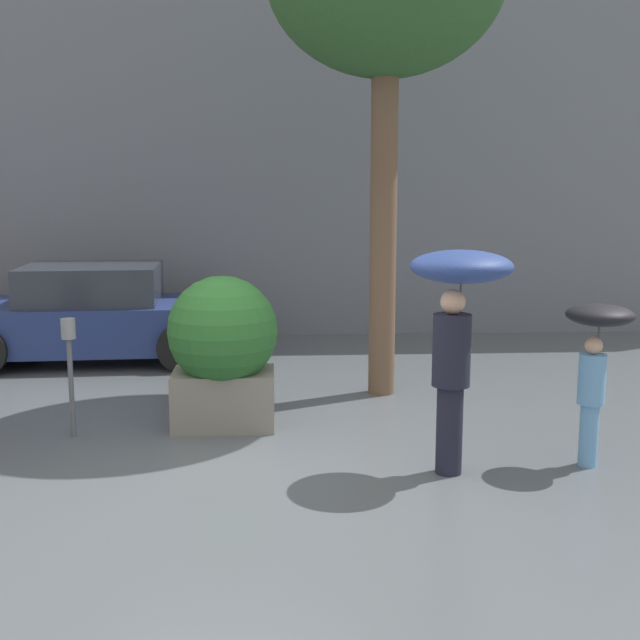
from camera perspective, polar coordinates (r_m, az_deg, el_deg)
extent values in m
plane|color=#51565B|center=(7.26, -5.64, -10.37)|extent=(40.00, 40.00, 0.00)
cube|color=slate|center=(13.34, -4.69, 11.80)|extent=(18.00, 0.30, 6.00)
cube|color=gray|center=(8.37, -6.85, -5.59)|extent=(1.04, 0.67, 0.59)
sphere|color=#286028|center=(8.21, -6.95, -0.76)|extent=(1.12, 1.12, 1.12)
cylinder|color=#1E1E2D|center=(7.06, 9.18, -7.70)|extent=(0.23, 0.23, 0.78)
cylinder|color=#1E1E2D|center=(6.89, 9.34, -2.13)|extent=(0.33, 0.33, 0.62)
sphere|color=tan|center=(6.82, 9.43, 1.28)|extent=(0.21, 0.21, 0.21)
cylinder|color=#4C4C51|center=(6.95, 9.95, 1.02)|extent=(0.02, 0.02, 0.67)
ellipsoid|color=navy|center=(6.91, 10.03, 3.77)|extent=(0.88, 0.88, 0.28)
cylinder|color=#669ED1|center=(7.57, 18.56, -7.74)|extent=(0.17, 0.17, 0.57)
cylinder|color=#669ED1|center=(7.44, 18.77, -4.01)|extent=(0.24, 0.24, 0.45)
sphere|color=tan|center=(7.38, 18.89, -1.73)|extent=(0.15, 0.15, 0.15)
cylinder|color=#4C4C51|center=(7.48, 19.19, -1.69)|extent=(0.02, 0.02, 0.54)
ellipsoid|color=black|center=(7.43, 19.30, 0.34)|extent=(0.59, 0.59, 0.19)
cube|color=navy|center=(11.90, -15.78, -0.31)|extent=(4.24, 2.01, 0.65)
cube|color=#2D333D|center=(11.81, -15.91, 2.50)|extent=(1.95, 1.62, 0.52)
cylinder|color=black|center=(13.06, -20.68, -0.51)|extent=(0.66, 0.25, 0.65)
cylinder|color=black|center=(10.90, -9.81, -1.93)|extent=(0.66, 0.25, 0.65)
cylinder|color=black|center=(12.66, -9.32, -0.32)|extent=(0.66, 0.25, 0.65)
cylinder|color=brown|center=(9.42, 4.52, 6.89)|extent=(0.31, 0.31, 4.07)
cylinder|color=#595B60|center=(8.30, -17.27, -4.64)|extent=(0.05, 0.05, 0.99)
cylinder|color=gray|center=(8.18, -17.48, -0.59)|extent=(0.14, 0.14, 0.20)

